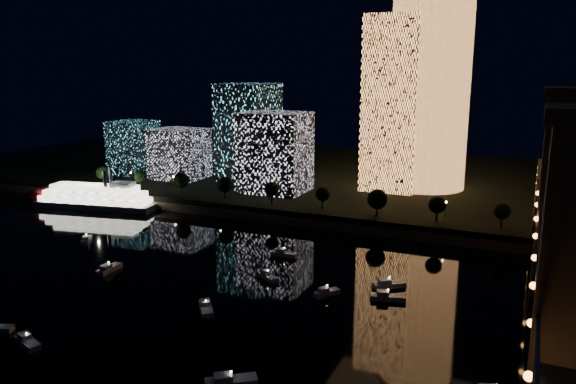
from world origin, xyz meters
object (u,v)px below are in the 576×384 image
object	(u,v)px
tower_rectangular	(394,104)
riverboat	(90,197)
truss_bridge	(568,303)
tower_cylindrical	(430,92)

from	to	relation	value
tower_rectangular	riverboat	bearing A→B (deg)	-149.81
tower_rectangular	truss_bridge	world-z (taller)	tower_rectangular
tower_rectangular	tower_cylindrical	bearing A→B (deg)	35.83
tower_cylindrical	truss_bridge	xyz separation A→B (m)	(48.90, -137.63, -28.44)
riverboat	tower_cylindrical	bearing A→B (deg)	30.81
tower_rectangular	riverboat	size ratio (longest dim) A/B	1.29
tower_cylindrical	tower_rectangular	distance (m)	15.95
tower_cylindrical	truss_bridge	distance (m)	148.80
tower_rectangular	truss_bridge	xyz separation A→B (m)	(61.22, -128.74, -23.58)
tower_rectangular	truss_bridge	size ratio (longest dim) A/B	0.26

